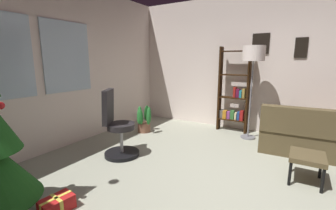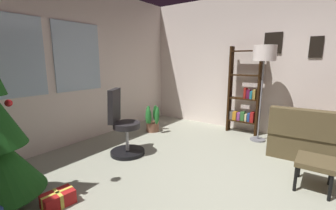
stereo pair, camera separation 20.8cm
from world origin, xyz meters
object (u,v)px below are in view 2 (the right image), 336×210
footstool (315,164)px  office_chair (123,129)px  gift_box_red (58,199)px  potted_plant (153,121)px  bookshelf (244,96)px  floor_lamp (264,59)px  gift_box_green (9,172)px

footstool → office_chair: (-0.61, 2.62, 0.11)m
gift_box_red → office_chair: bearing=17.2°
office_chair → potted_plant: bearing=17.1°
gift_box_red → bookshelf: 3.79m
footstool → potted_plant: (0.59, 2.99, -0.07)m
office_chair → floor_lamp: bearing=-40.0°
footstool → potted_plant: size_ratio=0.76×
office_chair → potted_plant: (1.20, 0.37, -0.19)m
gift_box_red → floor_lamp: floor_lamp is taller
gift_box_green → bookshelf: (3.73, -1.80, 0.66)m
gift_box_red → bookshelf: bearing=-12.6°
office_chair → bookshelf: bookshelf is taller
footstool → floor_lamp: floor_lamp is taller
floor_lamp → bookshelf: bearing=52.0°
footstool → gift_box_green: size_ratio=1.64×
floor_lamp → gift_box_green: bearing=147.1°
footstool → floor_lamp: (1.34, 0.98, 1.24)m
gift_box_green → floor_lamp: 4.31m
office_chair → bookshelf: 2.61m
footstool → gift_box_green: (-2.07, 3.18, -0.19)m
gift_box_green → floor_lamp: bearing=-32.9°
footstool → bookshelf: bookshelf is taller
gift_box_green → footstool: bearing=-57.0°
footstool → bookshelf: size_ratio=0.25×
bookshelf → potted_plant: 2.01m
floor_lamp → potted_plant: 2.52m
gift_box_green → office_chair: size_ratio=0.26×
potted_plant → floor_lamp: bearing=-69.4°
gift_box_red → bookshelf: (3.64, -0.81, 0.71)m
footstool → bookshelf: bearing=39.8°
office_chair → footstool: bearing=-76.8°
footstool → office_chair: office_chair is taller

